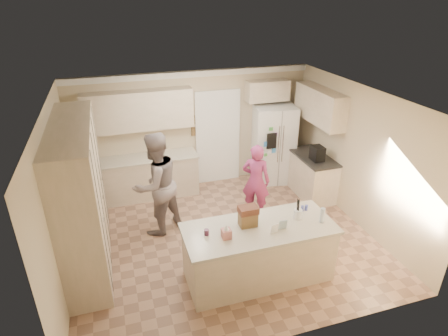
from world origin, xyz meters
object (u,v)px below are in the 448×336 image
object	(u,v)px
utensil_crock	(298,214)
tissue_box	(226,234)
refrigerator	(273,144)
dollhouse_body	(248,219)
coffee_maker	(317,153)
island_base	(258,253)
teen_boy	(156,184)
teen_girl	(256,181)

from	to	relation	value
utensil_crock	tissue_box	xyz separation A→B (m)	(-1.20, -0.15, -0.00)
refrigerator	dollhouse_body	distance (m)	3.37
coffee_maker	island_base	distance (m)	2.87
coffee_maker	tissue_box	distance (m)	3.28
utensil_crock	teen_boy	size ratio (longest dim) A/B	0.08
coffee_maker	dollhouse_body	size ratio (longest dim) A/B	1.15
utensil_crock	dollhouse_body	size ratio (longest dim) A/B	0.58
island_base	refrigerator	bearing A→B (deg)	62.40
dollhouse_body	teen_boy	distance (m)	1.99
coffee_maker	tissue_box	xyz separation A→B (m)	(-2.60, -2.00, -0.07)
coffee_maker	teen_boy	bearing A→B (deg)	-177.07
teen_girl	dollhouse_body	bearing A→B (deg)	97.61
island_base	teen_boy	distance (m)	2.22
teen_boy	coffee_maker	bearing A→B (deg)	152.21
tissue_box	dollhouse_body	bearing A→B (deg)	26.57
dollhouse_body	teen_girl	xyz separation A→B (m)	(0.78, 1.61, -0.28)
island_base	dollhouse_body	size ratio (longest dim) A/B	8.46
refrigerator	coffee_maker	xyz separation A→B (m)	(0.48, -1.10, 0.17)
utensil_crock	teen_girl	bearing A→B (deg)	90.77
utensil_crock	teen_boy	xyz separation A→B (m)	(-1.93, 1.68, -0.03)
island_base	dollhouse_body	world-z (taller)	dollhouse_body
refrigerator	dollhouse_body	world-z (taller)	refrigerator
island_base	tissue_box	xyz separation A→B (m)	(-0.55, -0.10, 0.56)
teen_girl	coffee_maker	bearing A→B (deg)	-138.82
coffee_maker	tissue_box	bearing A→B (deg)	-142.43
utensil_crock	teen_girl	size ratio (longest dim) A/B	0.10
island_base	utensil_crock	xyz separation A→B (m)	(0.65, 0.05, 0.56)
teen_boy	island_base	bearing A→B (deg)	95.82
tissue_box	teen_girl	distance (m)	2.17
island_base	tissue_box	world-z (taller)	tissue_box
coffee_maker	teen_boy	world-z (taller)	teen_boy
tissue_box	dollhouse_body	distance (m)	0.45
refrigerator	utensil_crock	world-z (taller)	refrigerator
utensil_crock	dollhouse_body	xyz separation A→B (m)	(-0.80, 0.05, 0.04)
refrigerator	teen_girl	world-z (taller)	refrigerator
island_base	dollhouse_body	bearing A→B (deg)	146.31
island_base	utensil_crock	bearing A→B (deg)	4.40
refrigerator	coffee_maker	size ratio (longest dim) A/B	6.00
dollhouse_body	utensil_crock	bearing A→B (deg)	-3.58
utensil_crock	teen_boy	distance (m)	2.56
refrigerator	island_base	size ratio (longest dim) A/B	0.82
teen_boy	dollhouse_body	bearing A→B (deg)	94.06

